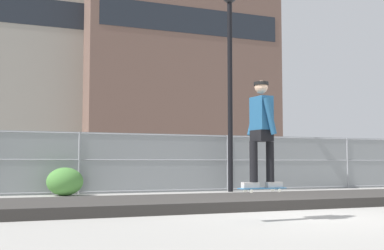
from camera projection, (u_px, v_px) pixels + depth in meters
ground_plane at (303, 218)px, 8.53m from camera, size 120.00×120.00×0.00m
gravel_berm at (235, 201)px, 10.91m from camera, size 11.08×2.74×0.20m
skateboard at (262, 189)px, 8.03m from camera, size 0.81×0.24×0.07m
skater at (262, 127)px, 8.10m from camera, size 0.72×0.59×1.72m
chain_fence at (158, 163)px, 15.98m from camera, size 24.63×0.06×1.85m
street_lamp at (230, 66)px, 16.55m from camera, size 0.44×0.44×6.56m
parked_car_near at (1, 166)px, 16.80m from camera, size 4.43×2.01×1.66m
office_block at (169, 63)px, 53.64m from camera, size 19.22×13.93×22.98m
shrub_center at (65, 182)px, 14.29m from camera, size 1.03×0.84×0.80m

